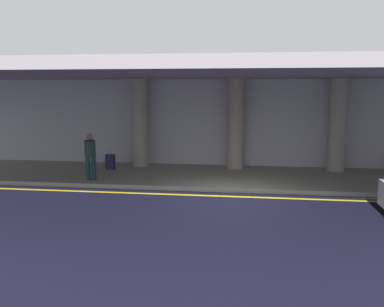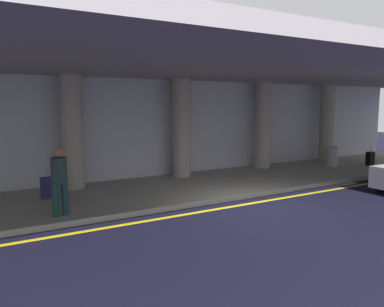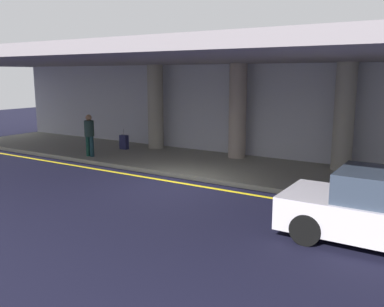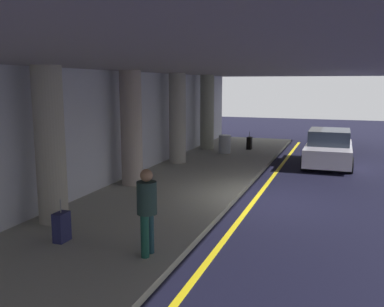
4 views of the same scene
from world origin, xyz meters
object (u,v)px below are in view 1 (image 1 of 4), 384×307
support_column_center (338,125)px  traveler_with_luggage (90,154)px  suitcase_upright_primary (110,162)px  support_column_far_left (140,123)px  support_column_left_mid (236,124)px

support_column_center → traveler_with_luggage: support_column_center is taller
traveler_with_luggage → suitcase_upright_primary: 2.09m
suitcase_upright_primary → support_column_far_left: bearing=66.3°
support_column_left_mid → support_column_far_left: bearing=180.0°
support_column_far_left → support_column_center: 8.00m
support_column_left_mid → traveler_with_luggage: 5.93m
support_column_far_left → support_column_center: bearing=0.0°
support_column_left_mid → traveler_with_luggage: (-5.06, -2.97, -0.86)m
support_column_center → suitcase_upright_primary: (-9.02, -0.98, -1.51)m
support_column_left_mid → suitcase_upright_primary: 5.33m
support_column_center → support_column_left_mid: bearing=180.0°
traveler_with_luggage → suitcase_upright_primary: traveler_with_luggage is taller
support_column_far_left → support_column_center: size_ratio=1.00×
traveler_with_luggage → suitcase_upright_primary: bearing=137.6°
support_column_far_left → traveler_with_luggage: support_column_far_left is taller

